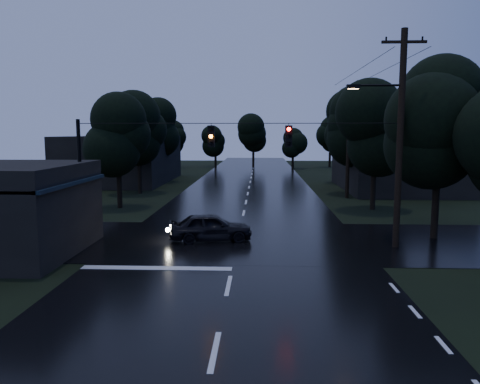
{
  "coord_description": "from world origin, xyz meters",
  "views": [
    {
      "loc": [
        1.1,
        -10.87,
        5.36
      ],
      "look_at": [
        0.07,
        12.62,
        2.38
      ],
      "focal_mm": 35.0,
      "sensor_mm": 36.0,
      "label": 1
    }
  ],
  "objects": [
    {
      "name": "main_road",
      "position": [
        0.0,
        30.0,
        0.0
      ],
      "size": [
        12.0,
        120.0,
        0.02
      ],
      "primitive_type": "cube",
      "color": "black",
      "rests_on": "ground"
    },
    {
      "name": "tree_right_a",
      "position": [
        9.0,
        22.0,
        5.62
      ],
      "size": [
        4.2,
        4.2,
        8.85
      ],
      "color": "black",
      "rests_on": "ground"
    },
    {
      "name": "tree_left_a",
      "position": [
        -9.0,
        22.0,
        5.24
      ],
      "size": [
        3.92,
        3.92,
        8.26
      ],
      "color": "black",
      "rests_on": "ground"
    },
    {
      "name": "tree_right_c",
      "position": [
        10.2,
        40.0,
        6.37
      ],
      "size": [
        4.76,
        4.76,
        10.03
      ],
      "color": "black",
      "rests_on": "ground"
    },
    {
      "name": "tree_corner_near",
      "position": [
        10.0,
        13.0,
        5.99
      ],
      "size": [
        4.48,
        4.48,
        9.44
      ],
      "color": "black",
      "rests_on": "ground"
    },
    {
      "name": "cross_street",
      "position": [
        0.0,
        12.0,
        0.0
      ],
      "size": [
        60.0,
        9.0,
        0.02
      ],
      "primitive_type": "cube",
      "color": "black",
      "rests_on": "ground"
    },
    {
      "name": "tree_left_b",
      "position": [
        -9.6,
        30.0,
        5.62
      ],
      "size": [
        4.2,
        4.2,
        8.85
      ],
      "color": "black",
      "rests_on": "ground"
    },
    {
      "name": "ground",
      "position": [
        0.0,
        0.0,
        0.0
      ],
      "size": [
        160.0,
        160.0,
        0.0
      ],
      "primitive_type": "plane",
      "color": "black",
      "rests_on": "ground"
    },
    {
      "name": "building_far_right",
      "position": [
        14.0,
        34.0,
        2.2
      ],
      "size": [
        10.0,
        14.0,
        4.4
      ],
      "primitive_type": "cube",
      "color": "black",
      "rests_on": "ground"
    },
    {
      "name": "building_far_left",
      "position": [
        -14.0,
        40.0,
        2.5
      ],
      "size": [
        10.0,
        16.0,
        5.0
      ],
      "primitive_type": "cube",
      "color": "black",
      "rests_on": "ground"
    },
    {
      "name": "span_signals",
      "position": [
        0.56,
        10.99,
        5.24
      ],
      "size": [
        15.0,
        0.37,
        1.12
      ],
      "color": "black",
      "rests_on": "ground"
    },
    {
      "name": "utility_pole_main",
      "position": [
        7.41,
        11.0,
        5.26
      ],
      "size": [
        3.5,
        0.3,
        10.0
      ],
      "color": "black",
      "rests_on": "ground"
    },
    {
      "name": "utility_pole_far",
      "position": [
        8.3,
        28.0,
        3.88
      ],
      "size": [
        2.0,
        0.3,
        7.5
      ],
      "color": "black",
      "rests_on": "ground"
    },
    {
      "name": "car",
      "position": [
        -1.35,
        11.94,
        0.7
      ],
      "size": [
        4.31,
        2.31,
        1.4
      ],
      "primitive_type": "imported",
      "rotation": [
        0.0,
        0.0,
        1.74
      ],
      "color": "black",
      "rests_on": "ground"
    },
    {
      "name": "tree_left_c",
      "position": [
        -10.2,
        40.0,
        5.99
      ],
      "size": [
        4.48,
        4.48,
        9.44
      ],
      "color": "black",
      "rests_on": "ground"
    },
    {
      "name": "tree_right_b",
      "position": [
        9.6,
        30.0,
        5.99
      ],
      "size": [
        4.48,
        4.48,
        9.44
      ],
      "color": "black",
      "rests_on": "ground"
    },
    {
      "name": "anchor_pole_left",
      "position": [
        -7.5,
        11.0,
        3.0
      ],
      "size": [
        0.18,
        0.18,
        6.0
      ],
      "primitive_type": "cylinder",
      "color": "black",
      "rests_on": "ground"
    }
  ]
}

